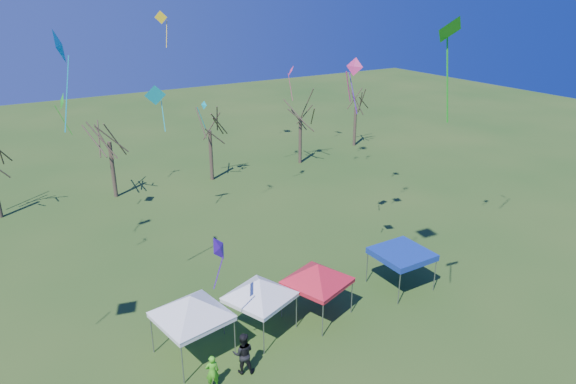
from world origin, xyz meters
name	(u,v)px	position (x,y,z in m)	size (l,w,h in m)	color
ground	(302,352)	(0.00, 0.00, 0.00)	(140.00, 140.00, 0.00)	#264E19
tree_2	(107,121)	(-2.37, 24.38, 6.29)	(3.71, 3.71, 8.18)	#3D2D21
tree_3	(209,112)	(6.03, 24.04, 6.08)	(3.59, 3.59, 7.91)	#3D2D21
tree_4	(301,101)	(15.36, 24.00, 6.06)	(3.58, 3.58, 7.89)	#3D2D21
tree_5	(357,93)	(23.72, 26.07, 5.73)	(3.39, 3.39, 7.46)	#3D2D21
tent_white_west	(190,300)	(-4.31, 2.49, 2.93)	(4.06, 4.06, 3.63)	gray
tent_white_mid	(260,283)	(-0.84, 2.46, 2.73)	(3.57, 3.57, 3.39)	gray
tent_red	(318,268)	(2.28, 2.11, 2.79)	(3.70, 3.70, 3.45)	gray
tent_blue	(402,254)	(7.88, 1.93, 2.06)	(2.85, 2.85, 2.24)	gray
person_dark	(243,353)	(-2.90, 0.25, 0.98)	(0.96, 0.75, 1.97)	black
person_green	(212,372)	(-4.44, 0.08, 0.80)	(0.58, 0.38, 1.59)	#49C61F
kite_8	(61,47)	(-7.35, 7.13, 13.57)	(0.90, 1.51, 4.28)	#0EB1D6
kite_12	(291,71)	(13.37, 22.59, 9.18)	(0.94, 1.16, 3.17)	#F03573
kite_22	(203,106)	(5.27, 23.22, 6.83)	(0.77, 0.86, 2.54)	#0CA9B5
kite_5	(449,31)	(3.24, -3.84, 14.46)	(1.19, 0.84, 3.69)	green
kite_11	(155,95)	(-0.81, 16.29, 9.47)	(1.43, 0.82, 3.06)	#0DB8C8
kite_27	(354,68)	(4.79, 3.07, 12.35)	(0.68, 0.90, 2.17)	#D52F72
kite_19	(161,18)	(1.39, 20.40, 13.98)	(0.88, 0.80, 2.48)	yellow
kite_1	(219,249)	(-3.47, 0.90, 5.97)	(1.07, 1.05, 2.29)	#4A17A2
kite_13	(61,102)	(-6.14, 18.62, 9.20)	(0.82, 1.12, 2.89)	green
kite_17	(353,69)	(8.03, 7.16, 11.54)	(1.24, 1.21, 3.13)	#611BC2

